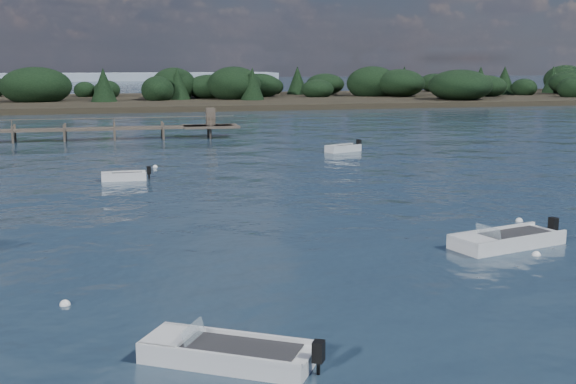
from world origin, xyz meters
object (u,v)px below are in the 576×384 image
object	(u,v)px
dinghy_near_olive	(227,357)
tender_far_grey_b	(343,150)
tender_far_white	(124,178)
dinghy_mid_white_a	(507,242)

from	to	relation	value
dinghy_near_olive	tender_far_grey_b	bearing A→B (deg)	68.07
tender_far_white	tender_far_grey_b	world-z (taller)	tender_far_grey_b
tender_far_grey_b	dinghy_mid_white_a	size ratio (longest dim) A/B	0.64
tender_far_white	dinghy_near_olive	size ratio (longest dim) A/B	0.68
tender_far_white	dinghy_mid_white_a	world-z (taller)	dinghy_mid_white_a
tender_far_grey_b	tender_far_white	bearing A→B (deg)	-150.15
dinghy_mid_white_a	tender_far_grey_b	bearing A→B (deg)	84.59
tender_far_grey_b	dinghy_near_olive	bearing A→B (deg)	-111.93
tender_far_grey_b	dinghy_mid_white_a	distance (m)	29.13
tender_far_white	dinghy_mid_white_a	xyz separation A→B (m)	(14.16, -19.30, 0.01)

